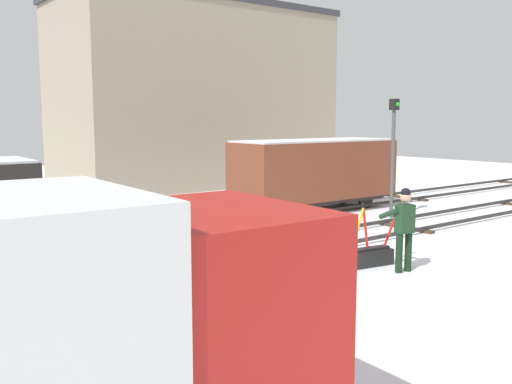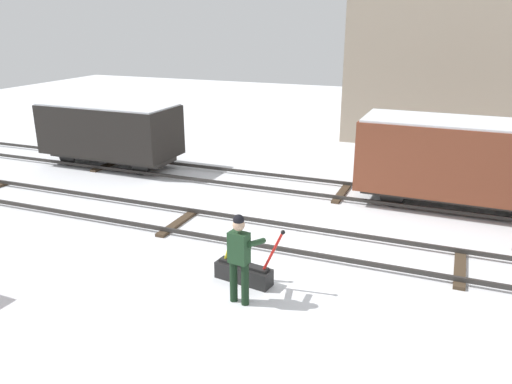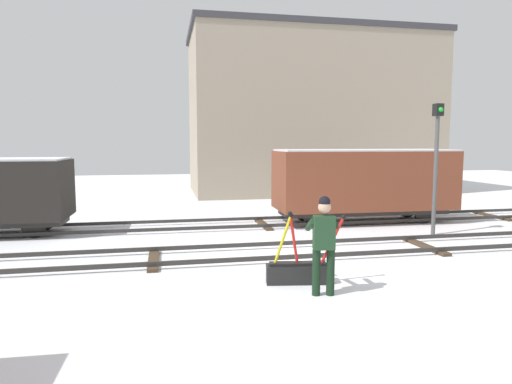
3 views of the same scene
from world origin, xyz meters
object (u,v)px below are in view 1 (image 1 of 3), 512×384
at_px(signal_post, 393,146).
at_px(freight_car_near_switch, 315,171).
at_px(switch_lever_frame, 368,255).
at_px(rail_worker, 404,224).

distance_m(signal_post, freight_car_near_switch, 2.92).
distance_m(switch_lever_frame, signal_post, 6.90).
distance_m(switch_lever_frame, rail_worker, 1.13).
bearing_deg(freight_car_near_switch, rail_worker, -118.65).
bearing_deg(switch_lever_frame, rail_worker, -63.10).
relative_size(switch_lever_frame, freight_car_near_switch, 0.26).
height_order(switch_lever_frame, signal_post, signal_post).
bearing_deg(switch_lever_frame, signal_post, 43.79).
distance_m(rail_worker, freight_car_near_switch, 8.11).
bearing_deg(rail_worker, switch_lever_frame, 116.90).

